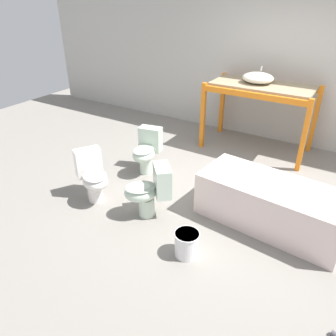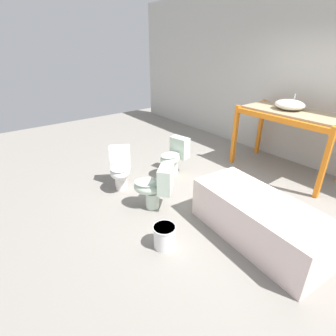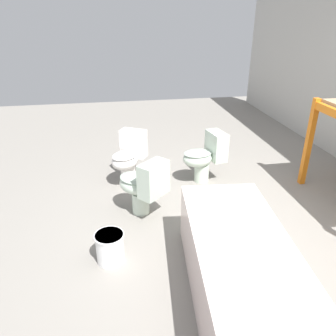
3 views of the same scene
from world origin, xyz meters
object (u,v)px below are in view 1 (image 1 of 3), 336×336
bathtub_main (271,201)px  toilet_extra (149,190)px  sink_basin (258,78)px  toilet_near (93,175)px  bucket_white (187,243)px  toilet_far (147,150)px

bathtub_main → toilet_extra: bearing=-149.3°
sink_basin → toilet_near: sink_basin is taller
sink_basin → toilet_extra: 2.76m
bucket_white → sink_basin: bearing=96.8°
toilet_extra → bucket_white: size_ratio=2.34×
bathtub_main → toilet_near: 2.25m
toilet_near → toilet_far: size_ratio=1.00×
sink_basin → bucket_white: size_ratio=1.76×
toilet_near → toilet_far: (0.16, 0.99, 0.00)m
sink_basin → bathtub_main: 2.38m
toilet_extra → bathtub_main: bearing=73.0°
toilet_near → bucket_white: size_ratio=2.34×
sink_basin → bathtub_main: size_ratio=0.29×
toilet_far → toilet_extra: same height
toilet_near → sink_basin: bearing=6.5°
bathtub_main → toilet_far: bearing=177.6°
toilet_near → bucket_white: (1.56, -0.28, -0.21)m
sink_basin → bucket_white: (0.36, -2.97, -1.08)m
toilet_far → sink_basin: bearing=47.6°
sink_basin → bathtub_main: bearing=-64.8°
sink_basin → bucket_white: sink_basin is taller
toilet_far → bucket_white: size_ratio=2.34×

